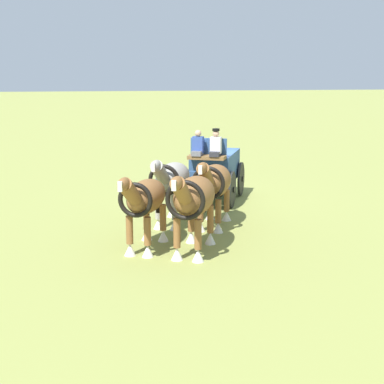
% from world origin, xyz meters
% --- Properties ---
extents(ground_plane, '(220.00, 220.00, 0.00)m').
position_xyz_m(ground_plane, '(0.00, 0.00, 0.00)').
color(ground_plane, olive).
extents(show_wagon, '(5.42, 2.96, 2.78)m').
position_xyz_m(show_wagon, '(0.16, -0.07, 1.21)').
color(show_wagon, '#2D4C7A').
rests_on(show_wagon, ground).
extents(draft_horse_rear_near, '(2.94, 1.71, 2.23)m').
position_xyz_m(draft_horse_rear_near, '(3.57, -0.80, 1.36)').
color(draft_horse_rear_near, brown).
rests_on(draft_horse_rear_near, ground).
extents(draft_horse_rear_off, '(3.04, 1.74, 2.25)m').
position_xyz_m(draft_horse_rear_off, '(3.07, -2.00, 1.38)').
color(draft_horse_rear_off, '#9E998E').
rests_on(draft_horse_rear_off, ground).
extents(draft_horse_lead_near, '(3.08, 1.77, 2.33)m').
position_xyz_m(draft_horse_lead_near, '(5.96, -1.82, 1.45)').
color(draft_horse_lead_near, brown).
rests_on(draft_horse_lead_near, ground).
extents(draft_horse_lead_off, '(2.91, 1.66, 2.23)m').
position_xyz_m(draft_horse_lead_off, '(5.47, -3.02, 1.36)').
color(draft_horse_lead_off, brown).
rests_on(draft_horse_lead_off, ground).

